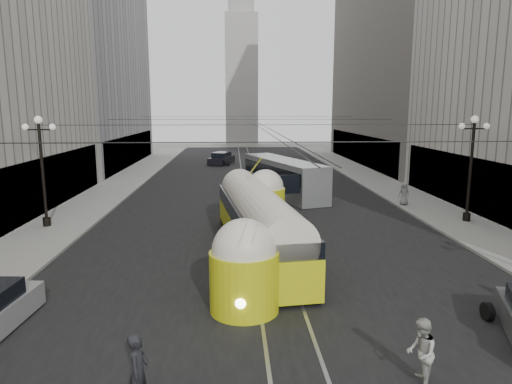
{
  "coord_description": "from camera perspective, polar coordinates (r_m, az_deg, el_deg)",
  "views": [
    {
      "loc": [
        -1.64,
        -8.51,
        6.9
      ],
      "look_at": [
        -0.59,
        12.57,
        3.05
      ],
      "focal_mm": 32.0,
      "sensor_mm": 36.0,
      "label": 1
    }
  ],
  "objects": [
    {
      "name": "pedestrian_sidewalk_right",
      "position": [
        34.16,
        18.02,
        -0.18
      ],
      "size": [
        0.83,
        0.54,
        1.63
      ],
      "primitive_type": "imported",
      "rotation": [
        0.0,
        0.0,
        3.21
      ],
      "color": "gray",
      "rests_on": "sidewalk_right"
    },
    {
      "name": "rail_left",
      "position": [
        41.59,
        -1.58,
        0.79
      ],
      "size": [
        0.12,
        85.0,
        0.04
      ],
      "primitive_type": "cube",
      "color": "gray",
      "rests_on": "ground"
    },
    {
      "name": "catenary",
      "position": [
        40.05,
        -0.33,
        8.88
      ],
      "size": [
        25.0,
        72.0,
        0.23
      ],
      "color": "black",
      "rests_on": "ground"
    },
    {
      "name": "streetcar",
      "position": [
        21.83,
        0.24,
        -3.65
      ],
      "size": [
        4.02,
        15.12,
        3.32
      ],
      "color": "#C5CA11",
      "rests_on": "ground"
    },
    {
      "name": "lamppost_left_mid",
      "position": [
        28.86,
        -25.18,
        3.08
      ],
      "size": [
        1.86,
        0.44,
        6.37
      ],
      "color": "black",
      "rests_on": "sidewalk_left"
    },
    {
      "name": "pedestrian_crossing_a",
      "position": [
        11.58,
        -14.46,
        -20.98
      ],
      "size": [
        0.52,
        0.73,
        1.89
      ],
      "primitive_type": "imported",
      "rotation": [
        0.0,
        0.0,
        1.46
      ],
      "color": "black",
      "rests_on": "ground"
    },
    {
      "name": "pedestrian_crossing_b",
      "position": [
        12.78,
        19.92,
        -18.37
      ],
      "size": [
        0.92,
        1.04,
        1.78
      ],
      "primitive_type": "imported",
      "rotation": [
        0.0,
        0.0,
        -1.91
      ],
      "color": "#A3A298",
      "rests_on": "ground"
    },
    {
      "name": "road",
      "position": [
        41.62,
        -0.55,
        0.8
      ],
      "size": [
        20.0,
        85.0,
        0.02
      ],
      "primitive_type": "cube",
      "color": "black",
      "rests_on": "ground"
    },
    {
      "name": "sidewalk_left",
      "position": [
        46.2,
        -15.77,
        1.45
      ],
      "size": [
        4.0,
        72.0,
        0.15
      ],
      "primitive_type": "cube",
      "color": "gray",
      "rests_on": "ground"
    },
    {
      "name": "sidewalk_right",
      "position": [
        47.05,
        14.05,
        1.69
      ],
      "size": [
        4.0,
        72.0,
        0.15
      ],
      "primitive_type": "cube",
      "color": "gray",
      "rests_on": "ground"
    },
    {
      "name": "building_left_far",
      "position": [
        59.87,
        -21.63,
        16.75
      ],
      "size": [
        12.6,
        28.6,
        28.6
      ],
      "color": "#999999",
      "rests_on": "ground"
    },
    {
      "name": "sedan_dark_far",
      "position": [
        57.92,
        -4.33,
        4.16
      ],
      "size": [
        3.43,
        5.24,
        1.53
      ],
      "color": "black",
      "rests_on": "ground"
    },
    {
      "name": "city_bus",
      "position": [
        37.03,
        3.38,
        2.07
      ],
      "size": [
        5.95,
        11.83,
        2.9
      ],
      "color": "#ACAFB1",
      "rests_on": "ground"
    },
    {
      "name": "building_right_far",
      "position": [
        61.24,
        18.91,
        18.65
      ],
      "size": [
        12.6,
        32.6,
        32.6
      ],
      "color": "#514C47",
      "rests_on": "ground"
    },
    {
      "name": "distant_tower",
      "position": [
        88.89,
        -1.84,
        15.54
      ],
      "size": [
        6.0,
        6.0,
        31.36
      ],
      "color": "#B2AFA8",
      "rests_on": "ground"
    },
    {
      "name": "lamppost_right_mid",
      "position": [
        30.26,
        25.3,
        3.36
      ],
      "size": [
        1.86,
        0.44,
        6.37
      ],
      "color": "black",
      "rests_on": "sidewalk_right"
    },
    {
      "name": "rail_right",
      "position": [
        41.65,
        0.49,
        0.8
      ],
      "size": [
        0.12,
        85.0,
        0.04
      ],
      "primitive_type": "cube",
      "color": "gray",
      "rests_on": "ground"
    },
    {
      "name": "sedan_white_far",
      "position": [
        51.47,
        2.71,
        3.29
      ],
      "size": [
        1.93,
        4.22,
        1.3
      ],
      "color": "silver",
      "rests_on": "ground"
    }
  ]
}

